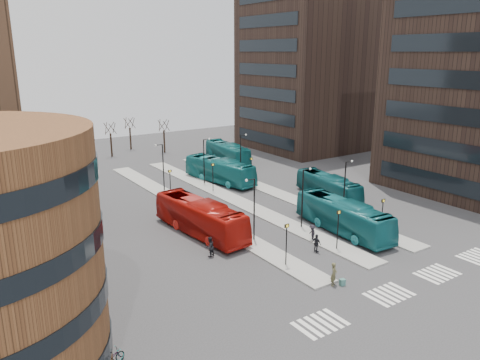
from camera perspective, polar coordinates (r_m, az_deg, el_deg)
ground at (r=36.48m, az=23.79°, el=-14.74°), size 160.00×160.00×0.00m
island_left at (r=54.49m, az=-6.20°, el=-3.37°), size 2.50×45.00×0.15m
island_mid at (r=57.36m, az=-0.90°, el=-2.31°), size 2.50×45.00×0.15m
island_right at (r=60.70m, az=3.85°, el=-1.34°), size 2.50×45.00×0.15m
suitcase at (r=37.91m, az=12.37°, el=-12.08°), size 0.46×0.39×0.52m
red_bus at (r=46.46m, az=-4.87°, el=-4.53°), size 4.10×12.66×3.47m
teal_bus_a at (r=47.87m, az=12.48°, el=-4.34°), size 3.63×12.07×3.32m
teal_bus_b at (r=64.62m, az=-2.49°, el=1.18°), size 4.78×12.29×3.34m
teal_bus_c at (r=58.43m, az=10.72°, el=-0.81°), size 3.98×10.89×2.97m
teal_bus_d at (r=76.53m, az=-1.54°, el=3.38°), size 3.71×11.59×3.17m
traveller at (r=37.49m, az=11.37°, el=-11.17°), size 0.82×0.73×1.88m
commuter_a at (r=41.66m, az=-3.71°, el=-8.12°), size 1.08×0.98×1.83m
commuter_b at (r=43.01m, az=9.31°, el=-7.62°), size 0.53×1.04×1.70m
commuter_c at (r=45.36m, az=8.78°, el=-6.40°), size 0.95×1.21×1.64m
bicycle_far at (r=29.74m, az=-15.44°, el=-20.21°), size 1.89×1.09×0.94m
crosswalk_stripes at (r=39.66m, az=20.26°, el=-11.84°), size 22.35×2.40×0.01m
tower_far at (r=88.94m, az=8.48°, el=13.61°), size 20.12×20.00×30.00m
sign_poles at (r=50.98m, az=3.02°, el=-1.87°), size 12.45×22.12×3.65m
lamp_posts at (r=55.14m, az=0.77°, el=0.75°), size 14.04×20.24×6.12m
bare_trees at (r=85.46m, az=-12.64°, el=5.06°), size 10.97×8.14×5.90m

